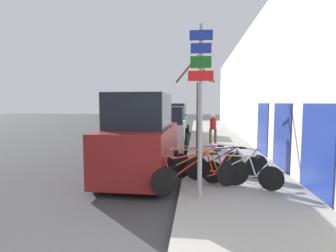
{
  "coord_description": "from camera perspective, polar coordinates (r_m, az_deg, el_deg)",
  "views": [
    {
      "loc": [
        1.41,
        -2.83,
        2.33
      ],
      "look_at": [
        0.53,
        5.09,
        1.63
      ],
      "focal_mm": 28.0,
      "sensor_mm": 36.0,
      "label": 1
    }
  ],
  "objects": [
    {
      "name": "bicycle_4",
      "position": [
        8.02,
        8.65,
        -7.91
      ],
      "size": [
        2.18,
        0.95,
        0.92
      ],
      "rotation": [
        0.0,
        0.0,
        1.97
      ],
      "color": "black",
      "rests_on": "sidewalk_curb"
    },
    {
      "name": "signpost",
      "position": [
        6.0,
        7.06,
        4.98
      ],
      "size": [
        0.57,
        0.13,
        3.93
      ],
      "color": "#939399",
      "rests_on": "sidewalk_curb"
    },
    {
      "name": "building_facade",
      "position": [
        17.05,
        16.39,
        7.87
      ],
      "size": [
        0.23,
        32.0,
        6.5
      ],
      "color": "silver",
      "rests_on": "ground"
    },
    {
      "name": "parked_car_1",
      "position": [
        13.54,
        -0.04,
        -0.72
      ],
      "size": [
        2.09,
        4.83,
        2.15
      ],
      "rotation": [
        0.0,
        0.0,
        0.04
      ],
      "color": "#B2B7BC",
      "rests_on": "ground"
    },
    {
      "name": "bicycle_2",
      "position": [
        7.23,
        6.8,
        -9.14
      ],
      "size": [
        2.61,
        0.44,
        0.97
      ],
      "rotation": [
        0.0,
        0.0,
        1.51
      ],
      "color": "black",
      "rests_on": "sidewalk_curb"
    },
    {
      "name": "parked_car_0",
      "position": [
        8.19,
        -5.93,
        -3.11
      ],
      "size": [
        2.15,
        4.16,
        2.62
      ],
      "rotation": [
        0.0,
        0.0,
        -0.01
      ],
      "color": "maroon",
      "rests_on": "ground"
    },
    {
      "name": "ground_plane",
      "position": [
        14.29,
        0.57,
        -4.35
      ],
      "size": [
        80.0,
        80.0,
        0.0
      ],
      "primitive_type": "plane",
      "color": "#333335"
    },
    {
      "name": "bicycle_3",
      "position": [
        7.79,
        12.78,
        -8.31
      ],
      "size": [
        2.42,
        0.66,
        0.94
      ],
      "rotation": [
        0.0,
        0.0,
        1.79
      ],
      "color": "black",
      "rests_on": "sidewalk_curb"
    },
    {
      "name": "pedestrian_near",
      "position": [
        14.37,
        9.76,
        -0.12
      ],
      "size": [
        0.41,
        0.35,
        1.57
      ],
      "rotation": [
        0.0,
        0.0,
        0.16
      ],
      "color": "#4C3D2D",
      "rests_on": "sidewalk_curb"
    },
    {
      "name": "bicycle_1",
      "position": [
        7.16,
        15.48,
        -9.83
      ],
      "size": [
        2.02,
        0.74,
        0.86
      ],
      "rotation": [
        0.0,
        0.0,
        1.26
      ],
      "color": "black",
      "rests_on": "sidewalk_curb"
    },
    {
      "name": "bicycle_0",
      "position": [
        6.64,
        6.57,
        -10.52
      ],
      "size": [
        2.17,
        1.29,
        0.95
      ],
      "rotation": [
        0.0,
        0.0,
        2.1
      ],
      "color": "black",
      "rests_on": "sidewalk_curb"
    },
    {
      "name": "sidewalk_curb",
      "position": [
        17.02,
        10.27,
        -2.66
      ],
      "size": [
        3.2,
        32.0,
        0.15
      ],
      "color": "gray",
      "rests_on": "ground"
    },
    {
      "name": "parked_car_2",
      "position": [
        18.92,
        1.23,
        1.15
      ],
      "size": [
        2.14,
        4.59,
        2.3
      ],
      "rotation": [
        0.0,
        0.0,
        -0.02
      ],
      "color": "#144728",
      "rests_on": "ground"
    },
    {
      "name": "street_tree",
      "position": [
        10.96,
        6.64,
        3.04
      ],
      "size": [
        1.63,
        0.7,
        4.19
      ],
      "color": "#4C3828",
      "rests_on": "sidewalk_curb"
    }
  ]
}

